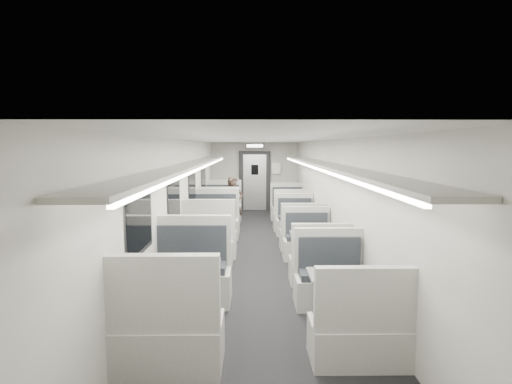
{
  "coord_description": "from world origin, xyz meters",
  "views": [
    {
      "loc": [
        -0.13,
        -8.02,
        2.27
      ],
      "look_at": [
        -0.01,
        0.98,
        1.23
      ],
      "focal_mm": 28.0,
      "sensor_mm": 36.0,
      "label": 1
    }
  ],
  "objects_px": {
    "booth_left_a": "(220,212)",
    "booth_right_c": "(312,251)",
    "booth_left_c": "(202,253)",
    "booth_left_b": "(213,229)",
    "exit_sign": "(255,146)",
    "vestibule_door": "(255,181)",
    "booth_left_d": "(181,297)",
    "booth_right_b": "(298,227)",
    "booth_right_a": "(290,211)",
    "booth_right_d": "(342,301)",
    "passenger": "(234,204)"
  },
  "relations": [
    {
      "from": "booth_left_a",
      "to": "booth_right_c",
      "type": "xyz_separation_m",
      "value": [
        2.0,
        -4.05,
        -0.06
      ]
    },
    {
      "from": "booth_left_c",
      "to": "booth_left_b",
      "type": "bearing_deg",
      "value": 90.0
    },
    {
      "from": "booth_right_c",
      "to": "exit_sign",
      "type": "height_order",
      "value": "exit_sign"
    },
    {
      "from": "booth_left_a",
      "to": "vestibule_door",
      "type": "relative_size",
      "value": 1.09
    },
    {
      "from": "booth_left_d",
      "to": "booth_right_b",
      "type": "bearing_deg",
      "value": 66.49
    },
    {
      "from": "booth_left_c",
      "to": "booth_right_b",
      "type": "xyz_separation_m",
      "value": [
        2.0,
        2.42,
        -0.02
      ]
    },
    {
      "from": "booth_right_a",
      "to": "booth_right_c",
      "type": "distance_m",
      "value": 4.31
    },
    {
      "from": "exit_sign",
      "to": "booth_right_d",
      "type": "bearing_deg",
      "value": -83.47
    },
    {
      "from": "booth_right_a",
      "to": "booth_right_d",
      "type": "xyz_separation_m",
      "value": [
        0.0,
        -6.73,
        -0.01
      ]
    },
    {
      "from": "booth_right_a",
      "to": "booth_right_b",
      "type": "relative_size",
      "value": 1.07
    },
    {
      "from": "booth_left_a",
      "to": "booth_left_d",
      "type": "distance_m",
      "value": 6.44
    },
    {
      "from": "booth_left_a",
      "to": "booth_left_c",
      "type": "relative_size",
      "value": 1.1
    },
    {
      "from": "booth_left_d",
      "to": "booth_right_a",
      "type": "xyz_separation_m",
      "value": [
        2.0,
        6.71,
        -0.04
      ]
    },
    {
      "from": "booth_left_d",
      "to": "booth_right_d",
      "type": "xyz_separation_m",
      "value": [
        2.0,
        -0.03,
        -0.05
      ]
    },
    {
      "from": "booth_left_c",
      "to": "booth_right_b",
      "type": "height_order",
      "value": "booth_left_c"
    },
    {
      "from": "booth_left_b",
      "to": "booth_left_d",
      "type": "relative_size",
      "value": 0.97
    },
    {
      "from": "booth_left_c",
      "to": "booth_left_a",
      "type": "bearing_deg",
      "value": 90.0
    },
    {
      "from": "booth_left_c",
      "to": "booth_left_d",
      "type": "relative_size",
      "value": 0.89
    },
    {
      "from": "booth_right_b",
      "to": "exit_sign",
      "type": "height_order",
      "value": "exit_sign"
    },
    {
      "from": "booth_left_d",
      "to": "exit_sign",
      "type": "bearing_deg",
      "value": 83.45
    },
    {
      "from": "booth_right_d",
      "to": "vestibule_door",
      "type": "distance_m",
      "value": 9.3
    },
    {
      "from": "booth_left_b",
      "to": "booth_right_a",
      "type": "distance_m",
      "value": 3.26
    },
    {
      "from": "booth_right_c",
      "to": "booth_left_d",
      "type": "bearing_deg",
      "value": -129.87
    },
    {
      "from": "booth_left_b",
      "to": "vestibule_door",
      "type": "height_order",
      "value": "vestibule_door"
    },
    {
      "from": "booth_left_c",
      "to": "exit_sign",
      "type": "xyz_separation_m",
      "value": [
        1.0,
        6.54,
        1.91
      ]
    },
    {
      "from": "booth_right_c",
      "to": "booth_left_c",
      "type": "bearing_deg",
      "value": -173.75
    },
    {
      "from": "booth_right_b",
      "to": "vestibule_door",
      "type": "distance_m",
      "value": 4.76
    },
    {
      "from": "booth_left_b",
      "to": "vestibule_door",
      "type": "bearing_deg",
      "value": 78.82
    },
    {
      "from": "booth_left_c",
      "to": "booth_right_b",
      "type": "relative_size",
      "value": 1.06
    },
    {
      "from": "booth_left_c",
      "to": "booth_right_d",
      "type": "relative_size",
      "value": 1.03
    },
    {
      "from": "booth_right_d",
      "to": "exit_sign",
      "type": "height_order",
      "value": "exit_sign"
    },
    {
      "from": "booth_left_d",
      "to": "exit_sign",
      "type": "height_order",
      "value": "exit_sign"
    },
    {
      "from": "booth_right_b",
      "to": "booth_left_a",
      "type": "bearing_deg",
      "value": 137.34
    },
    {
      "from": "booth_left_a",
      "to": "booth_right_a",
      "type": "relative_size",
      "value": 1.09
    },
    {
      "from": "booth_left_a",
      "to": "booth_right_c",
      "type": "bearing_deg",
      "value": -63.7
    },
    {
      "from": "booth_left_c",
      "to": "booth_left_d",
      "type": "height_order",
      "value": "booth_left_d"
    },
    {
      "from": "vestibule_door",
      "to": "booth_left_a",
      "type": "bearing_deg",
      "value": -109.93
    },
    {
      "from": "booth_left_a",
      "to": "exit_sign",
      "type": "distance_m",
      "value": 3.11
    },
    {
      "from": "booth_right_d",
      "to": "vestibule_door",
      "type": "height_order",
      "value": "vestibule_door"
    },
    {
      "from": "booth_left_c",
      "to": "booth_right_c",
      "type": "bearing_deg",
      "value": 6.25
    },
    {
      "from": "booth_left_c",
      "to": "exit_sign",
      "type": "height_order",
      "value": "exit_sign"
    },
    {
      "from": "passenger",
      "to": "booth_left_c",
      "type": "bearing_deg",
      "value": -119.83
    },
    {
      "from": "passenger",
      "to": "vestibule_door",
      "type": "bearing_deg",
      "value": 57.21
    },
    {
      "from": "booth_left_c",
      "to": "booth_right_a",
      "type": "height_order",
      "value": "booth_right_a"
    },
    {
      "from": "booth_right_d",
      "to": "vestibule_door",
      "type": "xyz_separation_m",
      "value": [
        -1.0,
        9.23,
        0.68
      ]
    },
    {
      "from": "booth_right_b",
      "to": "booth_right_d",
      "type": "relative_size",
      "value": 0.97
    },
    {
      "from": "booth_right_c",
      "to": "exit_sign",
      "type": "xyz_separation_m",
      "value": [
        -1.0,
        6.32,
        1.93
      ]
    },
    {
      "from": "booth_left_c",
      "to": "booth_left_d",
      "type": "distance_m",
      "value": 2.18
    },
    {
      "from": "booth_right_a",
      "to": "booth_right_c",
      "type": "bearing_deg",
      "value": -90.0
    },
    {
      "from": "booth_left_b",
      "to": "vestibule_door",
      "type": "xyz_separation_m",
      "value": [
        1.0,
        5.06,
        0.63
      ]
    }
  ]
}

